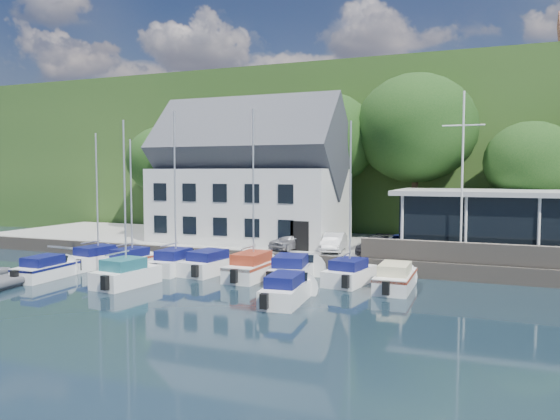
# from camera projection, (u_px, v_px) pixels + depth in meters

# --- Properties ---
(ground) EXTENTS (180.00, 180.00, 0.00)m
(ground) POSITION_uv_depth(u_px,v_px,m) (237.00, 312.00, 24.51)
(ground) COLOR black
(ground) RESTS_ON ground
(quay) EXTENTS (60.00, 13.00, 1.00)m
(quay) POSITION_uv_depth(u_px,v_px,m) (341.00, 249.00, 40.67)
(quay) COLOR gray
(quay) RESTS_ON ground
(quay_face) EXTENTS (60.00, 0.30, 1.00)m
(quay_face) POSITION_uv_depth(u_px,v_px,m) (314.00, 263.00, 34.65)
(quay_face) COLOR #6D6357
(quay_face) RESTS_ON ground
(hillside) EXTENTS (160.00, 75.00, 16.00)m
(hillside) POSITION_uv_depth(u_px,v_px,m) (422.00, 160.00, 81.34)
(hillside) COLOR #2B4A1B
(hillside) RESTS_ON ground
(field_patch) EXTENTS (50.00, 30.00, 0.30)m
(field_patch) POSITION_uv_depth(u_px,v_px,m) (482.00, 109.00, 85.20)
(field_patch) COLOR #535A2D
(field_patch) RESTS_ON hillside
(harbor_building) EXTENTS (14.40, 8.20, 8.70)m
(harbor_building) POSITION_uv_depth(u_px,v_px,m) (250.00, 184.00, 42.01)
(harbor_building) COLOR silver
(harbor_building) RESTS_ON quay
(club_pavilion) EXTENTS (13.20, 7.20, 4.10)m
(club_pavilion) POSITION_uv_depth(u_px,v_px,m) (501.00, 222.00, 35.01)
(club_pavilion) COLOR black
(club_pavilion) RESTS_ON quay
(seawall) EXTENTS (18.00, 0.50, 1.20)m
(seawall) POSITION_uv_depth(u_px,v_px,m) (520.00, 256.00, 30.48)
(seawall) COLOR #6D6357
(seawall) RESTS_ON quay
(gangway) EXTENTS (1.20, 6.00, 1.40)m
(gangway) POSITION_uv_depth(u_px,v_px,m) (86.00, 260.00, 38.98)
(gangway) COLOR silver
(gangway) RESTS_ON ground
(car_silver) EXTENTS (2.47, 3.96, 1.26)m
(car_silver) POSITION_uv_depth(u_px,v_px,m) (291.00, 240.00, 37.29)
(car_silver) COLOR #A4A4A8
(car_silver) RESTS_ON quay
(car_white) EXTENTS (1.74, 3.86, 1.23)m
(car_white) POSITION_uv_depth(u_px,v_px,m) (334.00, 242.00, 36.26)
(car_white) COLOR silver
(car_white) RESTS_ON quay
(car_dgrey) EXTENTS (2.21, 4.10, 1.13)m
(car_dgrey) POSITION_uv_depth(u_px,v_px,m) (376.00, 245.00, 35.39)
(car_dgrey) COLOR #2A2A2F
(car_dgrey) RESTS_ON quay
(car_blue) EXTENTS (1.80, 4.01, 1.34)m
(car_blue) POSITION_uv_depth(u_px,v_px,m) (401.00, 244.00, 35.11)
(car_blue) COLOR navy
(car_blue) RESTS_ON quay
(flagpole) EXTENTS (2.41, 0.20, 10.03)m
(flagpole) POSITION_uv_depth(u_px,v_px,m) (462.00, 176.00, 32.33)
(flagpole) COLOR silver
(flagpole) RESTS_ON quay
(tree_0) EXTENTS (6.94, 6.94, 9.49)m
(tree_0) POSITION_uv_depth(u_px,v_px,m) (165.00, 178.00, 50.53)
(tree_0) COLOR black
(tree_0) RESTS_ON quay
(tree_1) EXTENTS (7.84, 7.84, 10.72)m
(tree_1) POSITION_uv_depth(u_px,v_px,m) (220.00, 171.00, 49.37)
(tree_1) COLOR black
(tree_1) RESTS_ON quay
(tree_2) EXTENTS (8.66, 8.66, 11.84)m
(tree_2) POSITION_uv_depth(u_px,v_px,m) (324.00, 164.00, 45.09)
(tree_2) COLOR black
(tree_2) RESTS_ON quay
(tree_3) EXTENTS (9.49, 9.49, 12.96)m
(tree_3) POSITION_uv_depth(u_px,v_px,m) (415.00, 157.00, 42.88)
(tree_3) COLOR black
(tree_3) RESTS_ON quay
(tree_4) EXTENTS (6.52, 6.52, 8.91)m
(tree_4) POSITION_uv_depth(u_px,v_px,m) (530.00, 183.00, 39.06)
(tree_4) COLOR black
(tree_4) RESTS_ON quay
(boat_r1_0) EXTENTS (3.04, 6.53, 8.70)m
(boat_r1_0) POSITION_uv_depth(u_px,v_px,m) (97.00, 201.00, 35.79)
(boat_r1_0) COLOR white
(boat_r1_0) RESTS_ON ground
(boat_r1_1) EXTENTS (2.59, 6.04, 8.33)m
(boat_r1_1) POSITION_uv_depth(u_px,v_px,m) (131.00, 205.00, 35.17)
(boat_r1_1) COLOR white
(boat_r1_1) RESTS_ON ground
(boat_r1_2) EXTENTS (1.98, 6.07, 9.18)m
(boat_r1_2) POSITION_uv_depth(u_px,v_px,m) (175.00, 199.00, 33.76)
(boat_r1_2) COLOR white
(boat_r1_2) RESTS_ON ground
(boat_r1_3) EXTENTS (2.86, 6.20, 1.47)m
(boat_r1_3) POSITION_uv_depth(u_px,v_px,m) (210.00, 262.00, 33.75)
(boat_r1_3) COLOR white
(boat_r1_3) RESTS_ON ground
(boat_r1_4) EXTENTS (2.12, 7.03, 9.54)m
(boat_r1_4) POSITION_uv_depth(u_px,v_px,m) (253.00, 198.00, 31.99)
(boat_r1_4) COLOR white
(boat_r1_4) RESTS_ON ground
(boat_r1_5) EXTENTS (3.25, 6.42, 1.54)m
(boat_r1_5) POSITION_uv_depth(u_px,v_px,m) (292.00, 268.00, 31.25)
(boat_r1_5) COLOR white
(boat_r1_5) RESTS_ON ground
(boat_r1_6) EXTENTS (2.83, 5.64, 8.77)m
(boat_r1_6) POSITION_uv_depth(u_px,v_px,m) (350.00, 206.00, 30.34)
(boat_r1_6) COLOR white
(boat_r1_6) RESTS_ON ground
(boat_r1_7) EXTENTS (2.03, 6.36, 1.43)m
(boat_r1_7) POSITION_uv_depth(u_px,v_px,m) (396.00, 276.00, 29.19)
(boat_r1_7) COLOR white
(boat_r1_7) RESTS_ON ground
(boat_r2_0) EXTENTS (2.03, 5.84, 1.38)m
(boat_r2_0) POSITION_uv_depth(u_px,v_px,m) (46.00, 267.00, 32.11)
(boat_r2_0) COLOR white
(boat_r2_0) RESTS_ON ground
(boat_r2_1) EXTENTS (2.72, 5.63, 9.52)m
(boat_r2_1) POSITION_uv_depth(u_px,v_px,m) (125.00, 200.00, 29.74)
(boat_r2_1) COLOR white
(boat_r2_1) RESTS_ON ground
(boat_r2_3) EXTENTS (2.30, 6.13, 1.43)m
(boat_r2_3) POSITION_uv_depth(u_px,v_px,m) (287.00, 288.00, 26.27)
(boat_r2_3) COLOR white
(boat_r2_3) RESTS_ON ground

